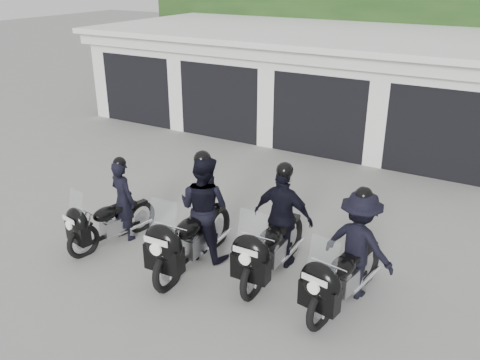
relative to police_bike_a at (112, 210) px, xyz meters
The scene contains 7 objects.
ground 1.80m from the police_bike_a, 28.75° to the left, with size 80.00×80.00×0.00m, color gray.
garage_block 9.01m from the police_bike_a, 80.62° to the left, with size 16.40×6.80×2.96m.
background_vegetation 14.00m from the police_bike_a, 82.38° to the left, with size 20.00×3.90×5.80m.
police_bike_a is the anchor object (origin of this frame).
police_bike_b 1.76m from the police_bike_a, ahead, with size 0.95×2.35×2.04m.
police_bike_c 3.11m from the police_bike_a, 12.91° to the left, with size 1.06×2.23×1.94m.
police_bike_d 4.40m from the police_bike_a, ahead, with size 1.21×2.15×1.88m.
Camera 1 is at (4.73, -6.81, 4.77)m, focal length 38.00 mm.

